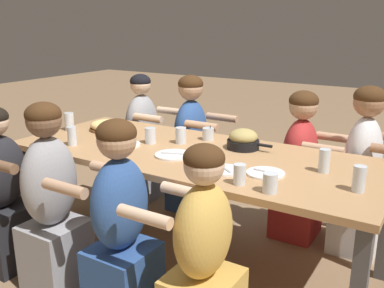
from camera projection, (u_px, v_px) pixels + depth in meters
The scene contains 25 objects.
ground_plane at pixel (192, 257), 2.98m from camera, with size 18.00×18.00×0.00m, color #896B4C.
dining_table at pixel (192, 162), 2.79m from camera, with size 2.43×0.98×0.77m.
pizza_board_main at pixel (110, 126), 3.32m from camera, with size 0.32×0.32×0.06m.
skillet_bowl at pixel (243, 140), 2.82m from camera, with size 0.31×0.21×0.13m.
empty_plate_a at pixel (266, 173), 2.35m from camera, with size 0.21×0.21×0.02m.
empty_plate_b at pixel (123, 145), 2.90m from camera, with size 0.23×0.23×0.02m.
empty_plate_c at pixel (225, 170), 2.40m from camera, with size 0.20×0.20×0.02m.
empty_plate_d at pixel (173, 155), 2.68m from camera, with size 0.23×0.23×0.02m.
cocktail_glass_blue at pixel (208, 135), 3.03m from camera, with size 0.08×0.08×0.11m.
drinking_glass_a at pixel (270, 184), 2.09m from camera, with size 0.07×0.07×0.10m.
drinking_glass_b at pixel (72, 137), 2.89m from camera, with size 0.06×0.06×0.13m.
drinking_glass_c at pixel (150, 137), 2.94m from camera, with size 0.08×0.08×0.11m.
drinking_glass_d at pixel (181, 137), 2.94m from camera, with size 0.07×0.07×0.11m.
drinking_glass_e at pixel (69, 122), 3.30m from camera, with size 0.07×0.07×0.14m.
drinking_glass_f at pixel (324, 162), 2.37m from camera, with size 0.06×0.06×0.13m.
drinking_glass_g at pixel (359, 181), 2.10m from camera, with size 0.06×0.06×0.13m.
drinking_glass_h at pixel (239, 175), 2.19m from camera, with size 0.06×0.06×0.11m.
diner_near_center at pixel (120, 230), 2.26m from camera, with size 0.51×0.40×1.12m.
diner_far_midright at pixel (299, 171), 3.17m from camera, with size 0.51×0.40×1.12m.
diner_near_midright at pixel (202, 263), 2.01m from camera, with size 0.51×0.40×1.07m.
diner_far_midleft at pixel (191, 148), 3.64m from camera, with size 0.51×0.40×1.17m.
diner_near_left at pixel (3, 196), 2.77m from camera, with size 0.51×0.40×1.08m.
diner_far_right at pixel (361, 177), 2.94m from camera, with size 0.51×0.40×1.18m.
diner_far_left at pixel (143, 142), 3.91m from camera, with size 0.51×0.40×1.14m.
diner_near_midleft at pixel (51, 206), 2.52m from camera, with size 0.51×0.40×1.16m.
Camera 1 is at (1.40, -2.25, 1.58)m, focal length 40.00 mm.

